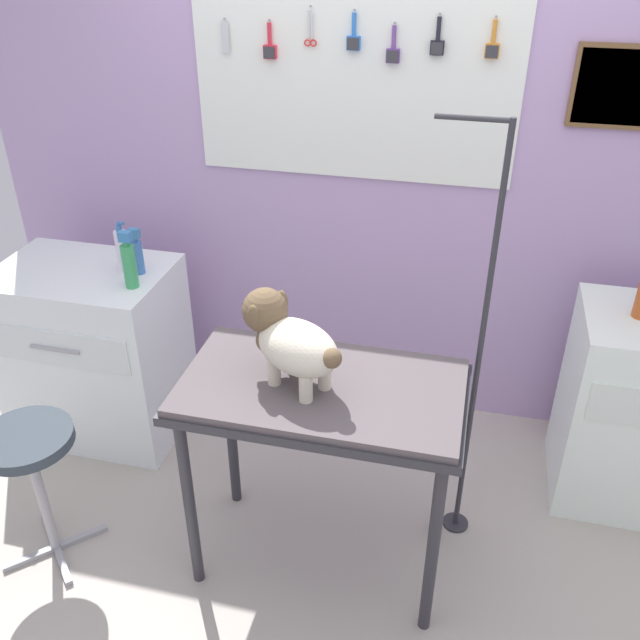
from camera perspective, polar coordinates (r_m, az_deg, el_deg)
ground at (r=2.97m, az=0.31°, el=-20.92°), size 4.40×4.00×0.04m
rear_wall_panel at (r=3.30m, az=5.62°, el=10.45°), size 4.00×0.11×2.30m
grooming_table at (r=2.49m, az=0.11°, el=-7.11°), size 1.02×0.57×0.88m
grooming_arm at (r=2.66m, az=12.70°, el=-3.93°), size 0.30×0.11×1.77m
dog at (r=2.35m, az=-2.65°, el=-1.57°), size 0.43×0.33×0.32m
counter_left at (r=3.56m, az=-18.06°, el=-2.44°), size 0.80×0.58×0.89m
stool at (r=2.90m, az=-22.81°, el=-10.40°), size 0.35×0.35×0.63m
detangler_spray at (r=3.09m, az=-15.51°, el=4.55°), size 0.06×0.06×0.26m
spray_bottle_tall at (r=3.25m, az=-16.03°, el=5.57°), size 0.06×0.05×0.24m
shampoo_bottle at (r=3.21m, az=-14.89°, el=5.27°), size 0.05×0.05×0.22m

